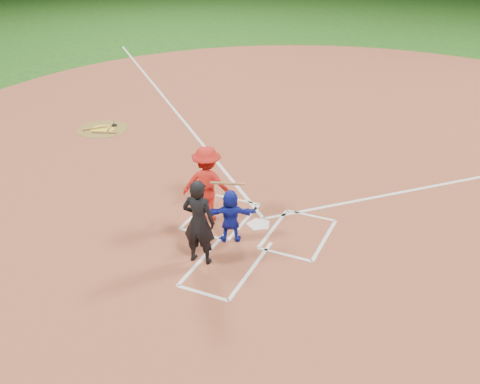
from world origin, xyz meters
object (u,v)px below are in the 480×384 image
at_px(home_plate, 259,224).
at_px(catcher, 230,216).
at_px(umpire, 199,222).
at_px(on_deck_circle, 102,129).
at_px(batter_at_plate, 207,184).

relative_size(home_plate, catcher, 0.49).
bearing_deg(umpire, catcher, -109.06).
height_order(home_plate, catcher, catcher).
bearing_deg(catcher, on_deck_circle, -57.74).
bearing_deg(catcher, batter_at_plate, -59.52).
relative_size(home_plate, on_deck_circle, 0.35).
height_order(catcher, umpire, umpire).
bearing_deg(home_plate, batter_at_plate, 11.92).
bearing_deg(on_deck_circle, home_plate, -26.51).
xyz_separation_m(home_plate, batter_at_plate, (-1.20, -0.25, 0.92)).
distance_m(umpire, batter_at_plate, 1.72).
distance_m(home_plate, umpire, 2.14).
xyz_separation_m(on_deck_circle, catcher, (6.92, -4.47, 0.61)).
height_order(home_plate, batter_at_plate, batter_at_plate).
distance_m(on_deck_circle, umpire, 8.69).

